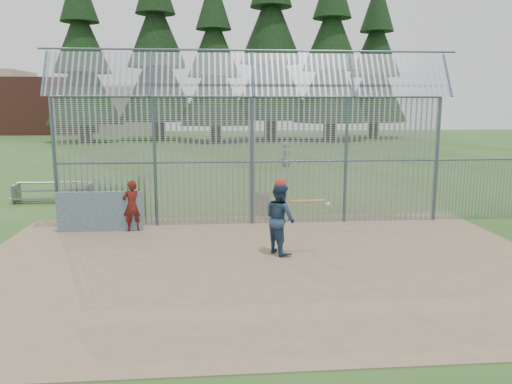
{
  "coord_description": "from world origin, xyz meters",
  "views": [
    {
      "loc": [
        -1.2,
        -11.98,
        3.78
      ],
      "look_at": [
        0.0,
        2.0,
        1.3
      ],
      "focal_mm": 35.0,
      "sensor_mm": 36.0,
      "label": 1
    }
  ],
  "objects": [
    {
      "name": "backstop_fence",
      "position": [
        1.81,
        3.43,
        2.36
      ],
      "size": [
        20.09,
        0.81,
        5.3
      ],
      "color": "#47566B",
      "rests_on": "ground"
    },
    {
      "name": "dirt_infield",
      "position": [
        0.0,
        -0.5,
        0.01
      ],
      "size": [
        14.0,
        10.0,
        0.02
      ],
      "primitive_type": "cube",
      "color": "#756047",
      "rests_on": "ground"
    },
    {
      "name": "batter",
      "position": [
        0.46,
        0.23,
        0.92
      ],
      "size": [
        1.0,
        1.09,
        1.8
      ],
      "primitive_type": "imported",
      "rotation": [
        0.0,
        0.0,
        2.02
      ],
      "color": "navy",
      "rests_on": "dirt_infield"
    },
    {
      "name": "bg_kid_standing",
      "position": [
        3.27,
        18.25,
        0.76
      ],
      "size": [
        0.87,
        0.87,
        1.53
      ],
      "primitive_type": "imported",
      "rotation": [
        0.0,
        0.0,
        3.92
      ],
      "color": "slate",
      "rests_on": "ground"
    },
    {
      "name": "distant_buildings",
      "position": [
        -23.18,
        56.49,
        3.6
      ],
      "size": [
        26.5,
        10.5,
        8.0
      ],
      "color": "brown",
      "rests_on": "ground"
    },
    {
      "name": "bleacher",
      "position": [
        -7.48,
        7.84,
        0.41
      ],
      "size": [
        3.0,
        0.95,
        0.72
      ],
      "color": "gray",
      "rests_on": "ground"
    },
    {
      "name": "dugout_wall",
      "position": [
        -4.6,
        2.9,
        0.62
      ],
      "size": [
        2.5,
        0.12,
        1.2
      ],
      "primitive_type": "cube",
      "color": "#38566B",
      "rests_on": "dirt_infield"
    },
    {
      "name": "conifer_row",
      "position": [
        1.93,
        41.51,
        10.83
      ],
      "size": [
        38.48,
        12.26,
        20.2
      ],
      "color": "#332319",
      "rests_on": "ground"
    },
    {
      "name": "bg_kid_seated",
      "position": [
        2.9,
        17.38,
        0.38
      ],
      "size": [
        0.46,
        0.2,
        0.77
      ],
      "primitive_type": "imported",
      "rotation": [
        0.0,
        0.0,
        3.17
      ],
      "color": "slate",
      "rests_on": "ground"
    },
    {
      "name": "trash_can",
      "position": [
        0.45,
        4.91,
        0.38
      ],
      "size": [
        0.56,
        0.56,
        0.82
      ],
      "color": "gray",
      "rests_on": "ground"
    },
    {
      "name": "batting_gear",
      "position": [
        0.58,
        0.19,
        1.73
      ],
      "size": [
        1.33,
        0.57,
        0.63
      ],
      "color": "red",
      "rests_on": "ground"
    },
    {
      "name": "onlooker",
      "position": [
        -3.64,
        2.86,
        0.79
      ],
      "size": [
        0.62,
        0.47,
        1.53
      ],
      "primitive_type": "imported",
      "rotation": [
        0.0,
        0.0,
        3.34
      ],
      "color": "maroon",
      "rests_on": "dirt_infield"
    },
    {
      "name": "ground",
      "position": [
        0.0,
        0.0,
        0.0
      ],
      "size": [
        120.0,
        120.0,
        0.0
      ],
      "primitive_type": "plane",
      "color": "#2D511E",
      "rests_on": "ground"
    }
  ]
}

